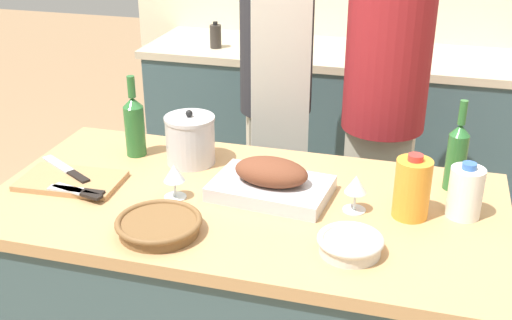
% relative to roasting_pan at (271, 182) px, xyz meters
% --- Properties ---
extents(kitchen_island, '(1.57, 0.81, 0.88)m').
position_rel_roasting_pan_xyz_m(kitchen_island, '(-0.07, -0.05, -0.48)').
color(kitchen_island, '#3D565B').
rests_on(kitchen_island, ground_plane).
extents(back_counter, '(2.01, 0.60, 0.92)m').
position_rel_roasting_pan_xyz_m(back_counter, '(-0.07, 1.58, -0.46)').
color(back_counter, '#3D565B').
rests_on(back_counter, ground_plane).
extents(roasting_pan, '(0.38, 0.27, 0.12)m').
position_rel_roasting_pan_xyz_m(roasting_pan, '(0.00, 0.00, 0.00)').
color(roasting_pan, '#BCBCC1').
rests_on(roasting_pan, kitchen_island).
extents(wicker_basket, '(0.24, 0.24, 0.04)m').
position_rel_roasting_pan_xyz_m(wicker_basket, '(-0.24, -0.30, -0.02)').
color(wicker_basket, brown).
rests_on(wicker_basket, kitchen_island).
extents(cutting_board, '(0.33, 0.21, 0.02)m').
position_rel_roasting_pan_xyz_m(cutting_board, '(-0.64, -0.10, -0.04)').
color(cutting_board, '#AD7F51').
rests_on(cutting_board, kitchen_island).
extents(stock_pot, '(0.17, 0.17, 0.19)m').
position_rel_roasting_pan_xyz_m(stock_pot, '(-0.33, 0.16, 0.04)').
color(stock_pot, '#B7B7BC').
rests_on(stock_pot, kitchen_island).
extents(mixing_bowl, '(0.18, 0.18, 0.05)m').
position_rel_roasting_pan_xyz_m(mixing_bowl, '(0.28, -0.26, -0.02)').
color(mixing_bowl, beige).
rests_on(mixing_bowl, kitchen_island).
extents(juice_jug, '(0.10, 0.10, 0.20)m').
position_rel_roasting_pan_xyz_m(juice_jug, '(0.42, -0.02, 0.04)').
color(juice_jug, orange).
rests_on(juice_jug, kitchen_island).
extents(milk_jug, '(0.10, 0.10, 0.17)m').
position_rel_roasting_pan_xyz_m(milk_jug, '(0.57, 0.03, 0.03)').
color(milk_jug, white).
rests_on(milk_jug, kitchen_island).
extents(wine_bottle_green, '(0.07, 0.07, 0.29)m').
position_rel_roasting_pan_xyz_m(wine_bottle_green, '(-0.53, 0.17, 0.07)').
color(wine_bottle_green, '#28662D').
rests_on(wine_bottle_green, kitchen_island).
extents(wine_bottle_dark, '(0.06, 0.06, 0.29)m').
position_rel_roasting_pan_xyz_m(wine_bottle_dark, '(0.54, 0.20, 0.07)').
color(wine_bottle_dark, '#28662D').
rests_on(wine_bottle_dark, kitchen_island).
extents(wine_glass_left, '(0.07, 0.07, 0.11)m').
position_rel_roasting_pan_xyz_m(wine_glass_left, '(0.26, -0.03, 0.03)').
color(wine_glass_left, silver).
rests_on(wine_glass_left, kitchen_island).
extents(wine_glass_right, '(0.07, 0.07, 0.11)m').
position_rel_roasting_pan_xyz_m(wine_glass_right, '(-0.28, -0.10, 0.03)').
color(wine_glass_right, silver).
rests_on(wine_glass_right, kitchen_island).
extents(knife_chef, '(0.24, 0.16, 0.01)m').
position_rel_roasting_pan_xyz_m(knife_chef, '(-0.68, -0.05, -0.03)').
color(knife_chef, '#B7B7BC').
rests_on(knife_chef, cutting_board).
extents(knife_paring, '(0.18, 0.03, 0.01)m').
position_rel_roasting_pan_xyz_m(knife_paring, '(-0.57, -0.17, -0.03)').
color(knife_paring, '#B7B7BC').
rests_on(knife_paring, cutting_board).
extents(knife_bread, '(0.19, 0.07, 0.01)m').
position_rel_roasting_pan_xyz_m(knife_bread, '(-0.56, -0.18, -0.03)').
color(knife_bread, '#B7B7BC').
rests_on(knife_bread, cutting_board).
extents(condiment_bottle_tall, '(0.06, 0.06, 0.14)m').
position_rel_roasting_pan_xyz_m(condiment_bottle_tall, '(-0.68, 1.47, 0.06)').
color(condiment_bottle_tall, '#332D28').
rests_on(condiment_bottle_tall, back_counter).
extents(condiment_bottle_short, '(0.06, 0.06, 0.17)m').
position_rel_roasting_pan_xyz_m(condiment_bottle_short, '(0.25, 1.69, 0.08)').
color(condiment_bottle_short, '#332D28').
rests_on(condiment_bottle_short, back_counter).
extents(person_cook_aproned, '(0.32, 0.34, 1.75)m').
position_rel_roasting_pan_xyz_m(person_cook_aproned, '(-0.19, 0.83, 0.06)').
color(person_cook_aproned, beige).
rests_on(person_cook_aproned, ground_plane).
extents(person_cook_guest, '(0.33, 0.33, 1.74)m').
position_rel_roasting_pan_xyz_m(person_cook_guest, '(0.27, 0.77, 0.05)').
color(person_cook_guest, beige).
rests_on(person_cook_guest, ground_plane).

